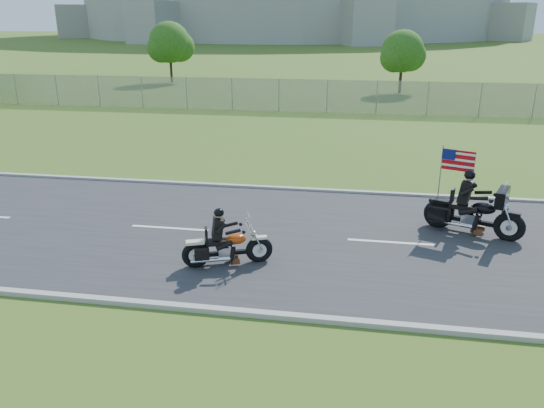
# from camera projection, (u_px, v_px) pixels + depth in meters

# --- Properties ---
(ground) EXTENTS (420.00, 420.00, 0.00)m
(ground) POSITION_uv_depth(u_px,v_px,m) (240.00, 234.00, 14.40)
(ground) COLOR #35581B
(ground) RESTS_ON ground
(road) EXTENTS (120.00, 8.00, 0.04)m
(road) POSITION_uv_depth(u_px,v_px,m) (240.00, 233.00, 14.40)
(road) COLOR #28282B
(road) RESTS_ON ground
(curb_north) EXTENTS (120.00, 0.18, 0.12)m
(curb_north) POSITION_uv_depth(u_px,v_px,m) (266.00, 188.00, 18.16)
(curb_north) COLOR #9E9B93
(curb_north) RESTS_ON ground
(curb_south) EXTENTS (120.00, 0.18, 0.12)m
(curb_south) POSITION_uv_depth(u_px,v_px,m) (196.00, 309.00, 10.62)
(curb_south) COLOR #9E9B93
(curb_south) RESTS_ON ground
(fence) EXTENTS (60.00, 0.03, 2.00)m
(fence) POSITION_uv_depth(u_px,v_px,m) (232.00, 94.00, 33.45)
(fence) COLOR gray
(fence) RESTS_ON ground
(tree_fence_near) EXTENTS (3.52, 3.28, 4.75)m
(tree_fence_near) POSITION_uv_depth(u_px,v_px,m) (403.00, 53.00, 40.43)
(tree_fence_near) COLOR #382316
(tree_fence_near) RESTS_ON ground
(tree_fence_mid) EXTENTS (3.96, 3.69, 5.30)m
(tree_fence_mid) POSITION_uv_depth(u_px,v_px,m) (170.00, 44.00, 47.13)
(tree_fence_mid) COLOR #382316
(tree_fence_mid) RESTS_ON ground
(motorcycle_lead) EXTENTS (2.07, 1.03, 1.45)m
(motorcycle_lead) POSITION_uv_depth(u_px,v_px,m) (226.00, 247.00, 12.43)
(motorcycle_lead) COLOR black
(motorcycle_lead) RESTS_ON ground
(motorcycle_follow) EXTENTS (2.53, 1.36, 2.21)m
(motorcycle_follow) POSITION_uv_depth(u_px,v_px,m) (473.00, 213.00, 14.19)
(motorcycle_follow) COLOR black
(motorcycle_follow) RESTS_ON ground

